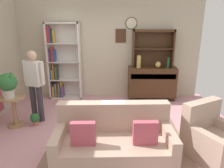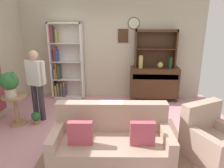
% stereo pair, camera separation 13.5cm
% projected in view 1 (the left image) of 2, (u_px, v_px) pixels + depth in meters
% --- Properties ---
extents(ground_plane, '(5.40, 4.60, 0.02)m').
position_uv_depth(ground_plane, '(107.00, 132.00, 4.26)').
color(ground_plane, '#C68C93').
extents(wall_back, '(5.00, 0.09, 2.80)m').
position_uv_depth(wall_back, '(110.00, 48.00, 5.88)').
color(wall_back, '#BCB299').
rests_on(wall_back, ground_plane).
extents(area_rug, '(2.47, 1.89, 0.01)m').
position_uv_depth(area_rug, '(117.00, 140.00, 3.97)').
color(area_rug, '#846651').
rests_on(area_rug, ground_plane).
extents(bookshelf, '(0.90, 0.30, 2.10)m').
position_uv_depth(bookshelf, '(62.00, 64.00, 5.85)').
color(bookshelf, silver).
rests_on(bookshelf, ground_plane).
extents(sideboard, '(1.30, 0.45, 0.92)m').
position_uv_depth(sideboard, '(152.00, 82.00, 5.87)').
color(sideboard, '#422816').
rests_on(sideboard, ground_plane).
extents(sideboard_hutch, '(1.10, 0.26, 1.00)m').
position_uv_depth(sideboard_hutch, '(153.00, 43.00, 5.66)').
color(sideboard_hutch, '#422816').
rests_on(sideboard_hutch, sideboard).
extents(vase_tall, '(0.11, 0.11, 0.34)m').
position_uv_depth(vase_tall, '(139.00, 62.00, 5.62)').
color(vase_tall, tan).
rests_on(vase_tall, sideboard).
extents(vase_round, '(0.15, 0.15, 0.17)m').
position_uv_depth(vase_round, '(158.00, 65.00, 5.65)').
color(vase_round, tan).
rests_on(vase_round, sideboard).
extents(bottle_wine, '(0.07, 0.07, 0.29)m').
position_uv_depth(bottle_wine, '(168.00, 63.00, 5.61)').
color(bottle_wine, '#194223').
rests_on(bottle_wine, sideboard).
extents(couch_floral, '(1.83, 0.92, 0.90)m').
position_uv_depth(couch_floral, '(114.00, 144.00, 3.30)').
color(couch_floral, tan).
rests_on(couch_floral, ground_plane).
extents(armchair_floral, '(1.04, 1.05, 0.88)m').
position_uv_depth(armchair_floral, '(212.00, 139.00, 3.46)').
color(armchair_floral, tan).
rests_on(armchair_floral, ground_plane).
extents(plant_stand, '(0.52, 0.52, 0.65)m').
position_uv_depth(plant_stand, '(14.00, 108.00, 4.40)').
color(plant_stand, '#A87F56').
rests_on(plant_stand, ground_plane).
extents(potted_plant_large, '(0.36, 0.36, 0.50)m').
position_uv_depth(potted_plant_large, '(7.00, 84.00, 4.19)').
color(potted_plant_large, beige).
rests_on(potted_plant_large, plant_stand).
extents(potted_plant_small, '(0.19, 0.19, 0.27)m').
position_uv_depth(potted_plant_small, '(35.00, 119.00, 4.48)').
color(potted_plant_small, '#AD6B4C').
rests_on(potted_plant_small, ground_plane).
extents(person_reading, '(0.52, 0.30, 1.56)m').
position_uv_depth(person_reading, '(35.00, 81.00, 4.49)').
color(person_reading, '#38333D').
rests_on(person_reading, ground_plane).
extents(coffee_table, '(0.80, 0.50, 0.42)m').
position_uv_depth(coffee_table, '(121.00, 116.00, 4.16)').
color(coffee_table, '#422816').
rests_on(coffee_table, ground_plane).
extents(book_stack, '(0.21, 0.16, 0.09)m').
position_uv_depth(book_stack, '(120.00, 110.00, 4.14)').
color(book_stack, gold).
rests_on(book_stack, coffee_table).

